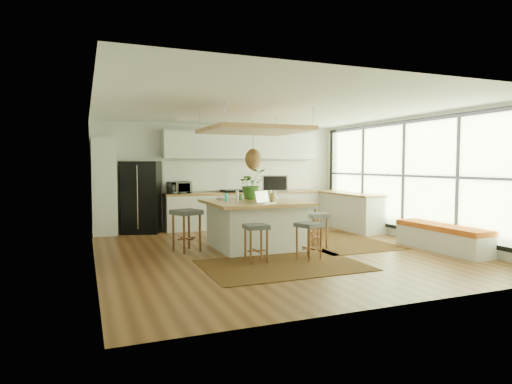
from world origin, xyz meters
name	(u,v)px	position (x,y,z in m)	size (l,w,h in m)	color
floor	(275,250)	(0.00, 0.00, 0.00)	(7.00, 7.00, 0.00)	#502E16
ceiling	(276,108)	(0.00, 0.00, 2.70)	(7.00, 7.00, 0.00)	white
wall_back	(221,176)	(0.00, 3.50, 1.35)	(6.50, 6.50, 0.00)	silver
wall_front	(401,190)	(0.00, -3.50, 1.35)	(6.50, 6.50, 0.00)	silver
wall_left	(93,183)	(-3.25, 0.00, 1.35)	(7.00, 7.00, 0.00)	silver
wall_right	(411,178)	(3.25, 0.00, 1.35)	(7.00, 7.00, 0.00)	silver
window_wall	(410,176)	(3.22, 0.00, 1.40)	(0.10, 6.20, 2.60)	black
pantry	(104,187)	(-2.95, 3.18, 1.12)	(0.55, 0.60, 2.25)	beige
back_counter_base	(245,210)	(0.55, 3.18, 0.44)	(4.20, 0.60, 0.88)	beige
back_counter_top	(245,193)	(0.55, 3.18, 0.90)	(4.24, 0.64, 0.05)	olive
backsplash	(241,176)	(0.55, 3.48, 1.35)	(4.20, 0.02, 0.80)	white
upper_cabinets	(243,146)	(0.55, 3.32, 2.15)	(4.20, 0.34, 0.70)	beige
range	(236,208)	(0.30, 3.18, 0.50)	(0.76, 0.62, 1.00)	#A5A5AA
right_counter_base	(347,211)	(2.93, 2.00, 0.44)	(0.60, 2.50, 0.88)	beige
right_counter_top	(347,193)	(2.93, 2.00, 0.90)	(0.64, 2.54, 0.05)	olive
window_bench	(442,238)	(2.95, -1.20, 0.25)	(0.52, 2.00, 0.50)	beige
ceiling_panel	(253,144)	(-0.30, 0.40, 2.05)	(1.86, 1.86, 0.80)	olive
rug_near	(283,265)	(-0.40, -1.17, 0.01)	(2.60, 1.80, 0.01)	black
rug_right	(337,241)	(1.62, 0.40, 0.01)	(1.80, 2.60, 0.01)	black
fridge	(141,195)	(-2.12, 3.18, 0.93)	(0.86, 0.67, 1.72)	black
island	(255,224)	(-0.26, 0.43, 0.47)	(1.85, 1.85, 0.93)	olive
stool_near_left	(256,241)	(-0.72, -0.81, 0.35)	(0.38, 0.38, 0.64)	#404347
stool_near_right	(309,239)	(0.21, -0.94, 0.35)	(0.38, 0.38, 0.64)	#404347
stool_right_front	(316,230)	(0.85, -0.05, 0.35)	(0.41, 0.41, 0.69)	#404347
stool_right_back	(304,224)	(1.06, 0.85, 0.35)	(0.46, 0.46, 0.77)	#404347
stool_left_side	(187,233)	(-1.60, 0.54, 0.35)	(0.47, 0.47, 0.79)	#404347
laptop	(266,197)	(-0.23, -0.10, 1.05)	(0.32, 0.34, 0.24)	#A5A5AA
monitor	(275,186)	(0.33, 0.75, 1.19)	(0.54, 0.19, 0.50)	#A5A5AA
microwave	(179,186)	(-1.18, 3.20, 1.11)	(0.54, 0.30, 0.37)	#A5A5AA
island_plant	(252,187)	(-0.13, 0.93, 1.17)	(0.56, 0.63, 0.49)	#1E4C19
island_bowl	(220,199)	(-0.83, 0.88, 0.96)	(0.20, 0.20, 0.05)	white
island_bottle_0	(227,196)	(-0.81, 0.53, 1.03)	(0.07, 0.07, 0.19)	#39DFE7
island_bottle_1	(238,197)	(-0.66, 0.28, 1.03)	(0.07, 0.07, 0.19)	white
island_bottle_2	(272,197)	(-0.01, 0.13, 1.03)	(0.07, 0.07, 0.19)	olive
island_bottle_3	(270,195)	(0.09, 0.48, 1.03)	(0.07, 0.07, 0.19)	white
island_bottle_4	(241,196)	(-0.46, 0.68, 1.03)	(0.07, 0.07, 0.19)	#477748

